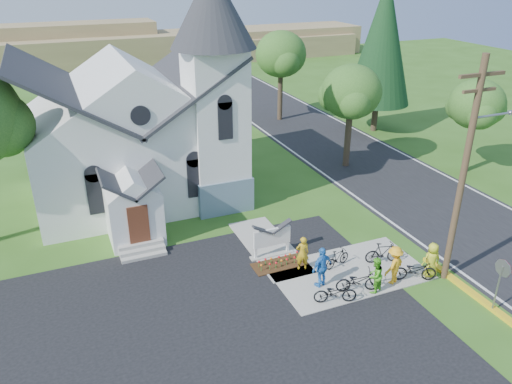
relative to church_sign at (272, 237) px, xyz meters
name	(u,v)px	position (x,y,z in m)	size (l,w,h in m)	color
ground	(326,286)	(1.20, -3.20, -1.03)	(120.00, 120.00, 0.00)	#325C1A
parking_lot	(185,360)	(-5.80, -5.20, -1.02)	(20.00, 16.00, 0.02)	black
road	(341,149)	(11.20, 11.80, -1.02)	(8.00, 90.00, 0.02)	black
sidewalk	(349,272)	(2.70, -2.70, -1.00)	(7.00, 4.00, 0.05)	#9A968B
church	(138,112)	(-4.28, 9.28, 4.22)	(12.35, 12.00, 13.00)	white
church_sign	(272,237)	(0.00, 0.00, 0.00)	(2.20, 0.40, 1.70)	#9A968B
flower_bed	(280,264)	(0.00, -0.90, -0.99)	(2.60, 1.10, 0.07)	#38210F
utility_pole	(466,167)	(6.56, -4.70, 4.38)	(3.45, 0.28, 10.00)	#493124
stop_sign	(501,275)	(6.63, -7.40, 0.75)	(0.11, 0.76, 2.48)	gray
tree_road_near	(351,92)	(9.70, 8.80, 4.18)	(4.00, 4.00, 7.05)	#382B1E
tree_road_mid	(281,54)	(10.20, 20.80, 4.75)	(4.40, 4.40, 7.80)	#382B1E
tree_road_far	(477,105)	(16.70, 4.80, 3.61)	(3.60, 3.60, 6.30)	#382B1E
conifer	(383,41)	(16.20, 14.80, 6.36)	(5.20, 5.20, 12.40)	#382B1E
distant_hills	(145,47)	(4.56, 53.13, 1.15)	(61.00, 10.00, 5.60)	olive
cyclist_0	(302,253)	(0.80, -1.64, -0.13)	(0.62, 0.41, 1.70)	#BB9116
bike_0	(335,292)	(0.92, -4.40, -0.50)	(0.64, 1.82, 0.96)	black
cyclist_1	(375,275)	(2.86, -4.40, -0.14)	(0.81, 0.63, 1.66)	#54C625
bike_1	(338,258)	(2.42, -2.09, -0.53)	(0.42, 1.50, 0.90)	black
cyclist_2	(322,267)	(0.96, -3.14, -0.02)	(1.13, 0.47, 1.92)	blue
bike_2	(358,281)	(2.23, -4.09, -0.47)	(0.68, 1.94, 1.02)	black
cyclist_3	(394,265)	(4.03, -4.16, -0.07)	(1.17, 0.67, 1.81)	#FBAB1B
bike_3	(383,253)	(4.60, -2.64, -0.45)	(0.50, 1.77, 1.06)	black
cyclist_4	(432,260)	(5.90, -4.40, -0.13)	(0.83, 0.54, 1.69)	gold
bike_4	(415,270)	(5.03, -4.38, -0.47)	(0.68, 1.94, 1.02)	black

